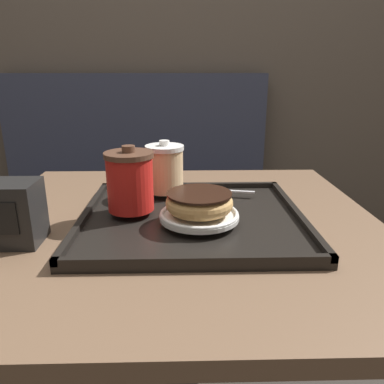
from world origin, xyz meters
name	(u,v)px	position (x,y,z in m)	size (l,w,h in m)	color
wall_behind	(180,26)	(0.00, 1.10, 1.20)	(8.00, 0.05, 2.40)	brown
booth_bench	(136,230)	(-0.21, 0.87, 0.32)	(1.18, 0.44, 1.00)	#33384C
cafe_table	(180,296)	(0.00, 0.00, 0.54)	(0.82, 0.79, 0.72)	brown
serving_tray	(192,219)	(0.03, -0.01, 0.73)	(0.44, 0.40, 0.02)	black
coffee_cup_front	(130,181)	(-0.10, 0.00, 0.80)	(0.10, 0.10, 0.13)	red
coffee_cup_rear	(165,168)	(-0.03, 0.12, 0.80)	(0.09, 0.09, 0.12)	#E0B784
plate_with_chocolate_donut	(199,215)	(0.04, -0.05, 0.75)	(0.15, 0.15, 0.01)	white
donut_chocolate_glazed	(199,202)	(0.04, -0.05, 0.78)	(0.13, 0.13, 0.04)	tan
spoon	(206,189)	(0.06, 0.12, 0.75)	(0.15, 0.04, 0.01)	silver
napkin_dispenser	(10,213)	(-0.30, -0.10, 0.78)	(0.10, 0.08, 0.11)	black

